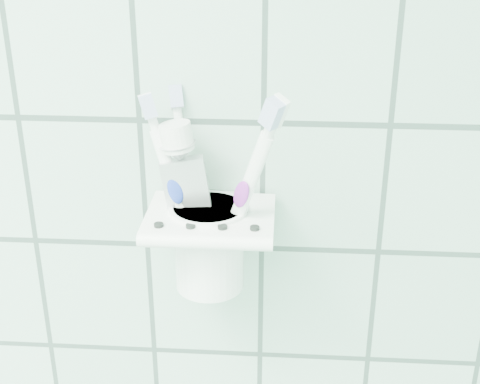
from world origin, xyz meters
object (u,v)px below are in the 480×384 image
object	(u,v)px
cup	(209,243)
toothbrush_orange	(215,168)
toothbrush_blue	(194,192)
holder_bracket	(211,219)
toothbrush_pink	(202,192)
toothpaste_tube	(200,191)

from	to	relation	value
cup	toothbrush_orange	bearing A→B (deg)	71.00
toothbrush_orange	toothbrush_blue	bearing A→B (deg)	-86.37
holder_bracket	toothbrush_pink	world-z (taller)	toothbrush_pink
cup	toothpaste_tube	distance (m)	0.05
toothbrush_pink	toothpaste_tube	bearing A→B (deg)	86.62
holder_bracket	toothbrush_orange	distance (m)	0.05
cup	toothbrush_orange	size ratio (longest dim) A/B	0.40
toothbrush_pink	toothbrush_blue	bearing A→B (deg)	171.95
holder_bracket	toothbrush_orange	bearing A→B (deg)	82.03
cup	toothpaste_tube	world-z (taller)	toothpaste_tube
toothbrush_pink	toothpaste_tube	xyz separation A→B (m)	(-0.00, 0.01, -0.00)
toothbrush_pink	toothbrush_blue	size ratio (longest dim) A/B	1.01
holder_bracket	toothbrush_blue	size ratio (longest dim) A/B	0.63
cup	toothbrush_pink	xyz separation A→B (m)	(-0.00, -0.01, 0.06)
toothbrush_blue	toothpaste_tube	world-z (taller)	toothbrush_blue
toothbrush_blue	toothbrush_orange	world-z (taller)	toothbrush_orange
holder_bracket	toothbrush_blue	bearing A→B (deg)	-154.40
cup	toothbrush_orange	distance (m)	0.07
holder_bracket	cup	bearing A→B (deg)	122.59
toothbrush_orange	toothpaste_tube	world-z (taller)	toothbrush_orange
toothbrush_pink	toothbrush_orange	xyz separation A→B (m)	(0.01, 0.02, 0.01)
toothbrush_pink	toothbrush_orange	size ratio (longest dim) A/B	0.88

